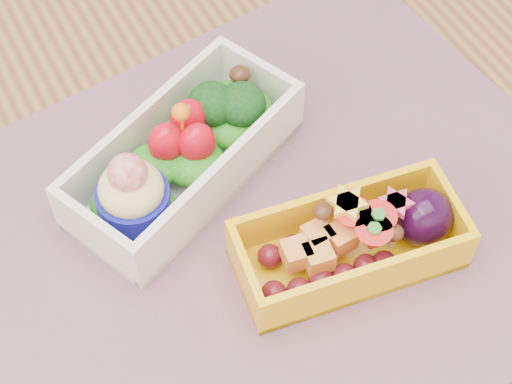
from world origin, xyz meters
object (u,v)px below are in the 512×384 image
placemat (250,233)px  bento_yellow (355,242)px  table (245,352)px  bento_white (183,155)px

placemat → bento_yellow: bearing=-45.1°
table → bento_yellow: (0.08, -0.01, 0.12)m
bento_white → bento_yellow: 0.14m
table → bento_yellow: bento_yellow is taller
table → bento_white: size_ratio=6.10×
table → bento_yellow: 0.15m
bento_yellow → table: bearing=178.1°
placemat → bento_yellow: (0.05, -0.05, 0.02)m
placemat → bento_white: 0.07m
table → placemat: (0.02, 0.04, 0.10)m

